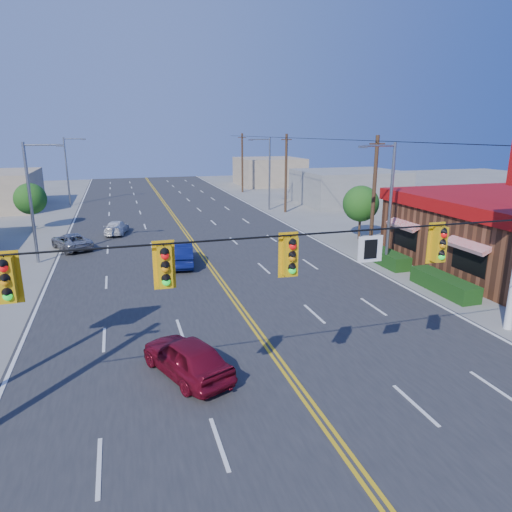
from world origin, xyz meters
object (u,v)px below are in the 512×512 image
object	(u,v)px
car_magenta	(187,358)
car_blue	(180,255)
signal_span	(326,272)
car_white	(117,228)
car_silver	(71,242)

from	to	relation	value
car_magenta	car_blue	bearing A→B (deg)	-119.48
signal_span	car_magenta	distance (m)	6.74
car_blue	car_white	size ratio (longest dim) A/B	1.18
car_blue	car_white	distance (m)	11.85
car_magenta	car_silver	bearing A→B (deg)	-97.78
signal_span	car_silver	xyz separation A→B (m)	(-8.95, 25.02, -4.28)
car_magenta	car_silver	distance (m)	21.68
car_silver	car_blue	bearing A→B (deg)	115.06
car_magenta	signal_span	bearing A→B (deg)	107.50
signal_span	car_magenta	size ratio (longest dim) A/B	5.70
car_magenta	car_blue	xyz separation A→B (m)	(1.74, 14.34, 0.03)
signal_span	car_silver	size ratio (longest dim) A/B	5.58
car_white	car_silver	bearing A→B (deg)	65.47
car_silver	signal_span	bearing A→B (deg)	87.04
car_blue	car_silver	distance (m)	9.84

